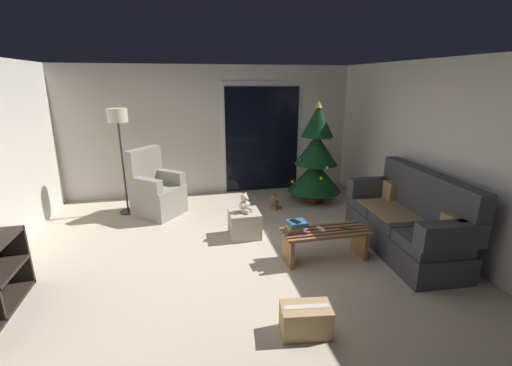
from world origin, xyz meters
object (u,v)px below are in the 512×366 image
(remote_white, at_px, (321,229))
(christmas_tree, at_px, (316,159))
(armchair, at_px, (156,191))
(couch, at_px, (407,222))
(floor_lamp, at_px, (118,126))
(remote_graphite, at_px, (346,228))
(cardboard_box_taped_mid_floor, at_px, (306,320))
(teddy_bear_cream, at_px, (245,204))
(ottoman, at_px, (244,224))
(teddy_bear_chestnut_by_tree, at_px, (274,202))
(cell_phone, at_px, (295,221))
(book_stack, at_px, (296,227))
(coffee_table, at_px, (325,240))

(remote_white, bearing_deg, christmas_tree, 54.92)
(armchair, bearing_deg, remote_white, -43.61)
(couch, relative_size, floor_lamp, 1.11)
(remote_graphite, xyz_separation_m, cardboard_box_taped_mid_floor, (-0.97, -1.21, -0.27))
(remote_white, height_order, teddy_bear_cream, teddy_bear_cream)
(couch, distance_m, ottoman, 2.25)
(armchair, xyz_separation_m, teddy_bear_cream, (1.32, -1.18, 0.10))
(teddy_bear_chestnut_by_tree, relative_size, cardboard_box_taped_mid_floor, 0.59)
(remote_white, distance_m, teddy_bear_cream, 1.20)
(cell_phone, bearing_deg, cardboard_box_taped_mid_floor, -128.48)
(cell_phone, xyz_separation_m, ottoman, (-0.48, 0.87, -0.36))
(remote_graphite, relative_size, ottoman, 0.35)
(remote_white, relative_size, cell_phone, 1.08)
(teddy_bear_chestnut_by_tree, bearing_deg, remote_white, -86.42)
(remote_graphite, distance_m, teddy_bear_cream, 1.46)
(armchair, bearing_deg, book_stack, -48.40)
(remote_white, bearing_deg, cardboard_box_taped_mid_floor, -133.42)
(cardboard_box_taped_mid_floor, bearing_deg, coffee_table, 60.20)
(remote_graphite, xyz_separation_m, floor_lamp, (-2.97, 2.26, 1.09))
(remote_graphite, distance_m, book_stack, 0.66)
(coffee_table, relative_size, teddy_bear_chestnut_by_tree, 3.86)
(cardboard_box_taped_mid_floor, bearing_deg, couch, 33.61)
(couch, height_order, floor_lamp, floor_lamp)
(remote_graphite, relative_size, christmas_tree, 0.08)
(remote_graphite, xyz_separation_m, armchair, (-2.46, 2.09, -0.01))
(armchair, bearing_deg, remote_graphite, -40.29)
(ottoman, distance_m, cardboard_box_taped_mid_floor, 2.13)
(couch, distance_m, teddy_bear_chestnut_by_tree, 2.30)
(couch, relative_size, remote_graphite, 12.68)
(cardboard_box_taped_mid_floor, bearing_deg, cell_phone, 76.33)
(remote_graphite, height_order, armchair, armchair)
(cell_phone, height_order, armchair, armchair)
(christmas_tree, xyz_separation_m, floor_lamp, (-3.38, 0.15, 0.67))
(remote_white, bearing_deg, teddy_bear_cream, 118.06)
(remote_graphite, height_order, floor_lamp, floor_lamp)
(cell_phone, height_order, cardboard_box_taped_mid_floor, cell_phone)
(floor_lamp, bearing_deg, remote_white, -39.85)
(remote_graphite, bearing_deg, coffee_table, 124.13)
(remote_white, height_order, cardboard_box_taped_mid_floor, remote_white)
(remote_white, bearing_deg, cell_phone, 164.05)
(christmas_tree, distance_m, armchair, 2.91)
(floor_lamp, bearing_deg, armchair, -18.60)
(floor_lamp, distance_m, cardboard_box_taped_mid_floor, 4.23)
(christmas_tree, relative_size, teddy_bear_cream, 6.56)
(coffee_table, height_order, remote_graphite, remote_graphite)
(ottoman, distance_m, teddy_bear_chestnut_by_tree, 1.22)
(remote_white, relative_size, floor_lamp, 0.09)
(teddy_bear_chestnut_by_tree, bearing_deg, floor_lamp, 171.77)
(book_stack, relative_size, christmas_tree, 0.14)
(cell_phone, relative_size, cardboard_box_taped_mid_floor, 0.30)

